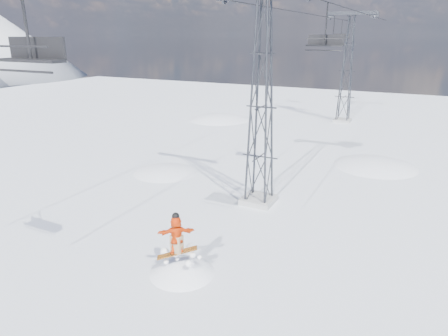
{
  "coord_description": "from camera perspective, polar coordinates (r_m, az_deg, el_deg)",
  "views": [
    {
      "loc": [
        8.42,
        -11.81,
        9.14
      ],
      "look_at": [
        0.99,
        3.16,
        3.55
      ],
      "focal_mm": 32.0,
      "sensor_mm": 36.0,
      "label": 1
    }
  ],
  "objects": [
    {
      "name": "ground",
      "position": [
        17.15,
        -7.91,
        -13.93
      ],
      "size": [
        120.0,
        120.0,
        0.0
      ],
      "primitive_type": "plane",
      "color": "white",
      "rests_on": "ground"
    },
    {
      "name": "lift_tower_far",
      "position": [
        45.6,
        17.14,
        13.08
      ],
      "size": [
        5.2,
        1.8,
        11.43
      ],
      "color": "#999999",
      "rests_on": "ground"
    },
    {
      "name": "lift_chair_near",
      "position": [
        12.6,
        -25.73,
        14.76
      ],
      "size": [
        2.16,
        0.62,
        2.68
      ],
      "color": "black",
      "rests_on": "ground"
    },
    {
      "name": "lift_chair_far",
      "position": [
        48.06,
        15.31,
        17.35
      ],
      "size": [
        2.16,
        0.62,
        2.68
      ],
      "color": "black",
      "rests_on": "ground"
    },
    {
      "name": "lift_chair_mid",
      "position": [
        24.52,
        14.26,
        17.13
      ],
      "size": [
        2.08,
        0.6,
        2.57
      ],
      "color": "black",
      "rests_on": "ground"
    },
    {
      "name": "snow_terrain",
      "position": [
        40.22,
        4.16,
        -9.32
      ],
      "size": [
        39.0,
        37.0,
        22.0
      ],
      "color": "white",
      "rests_on": "ground"
    },
    {
      "name": "snowboarder_jump",
      "position": [
        17.73,
        -5.81,
        -19.1
      ],
      "size": [
        4.4,
        4.4,
        6.72
      ],
      "color": "white",
      "rests_on": "ground"
    },
    {
      "name": "haul_cables",
      "position": [
        32.27,
        13.62,
        21.05
      ],
      "size": [
        4.46,
        51.0,
        0.06
      ],
      "color": "black",
      "rests_on": "ground"
    },
    {
      "name": "lift_chair_extra",
      "position": [
        52.51,
        16.39,
        17.57
      ],
      "size": [
        1.92,
        0.55,
        2.39
      ],
      "color": "black",
      "rests_on": "ground"
    },
    {
      "name": "lift_tower_near",
      "position": [
        21.54,
        5.34,
        8.59
      ],
      "size": [
        5.2,
        1.8,
        11.43
      ],
      "color": "#999999",
      "rests_on": "ground"
    }
  ]
}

